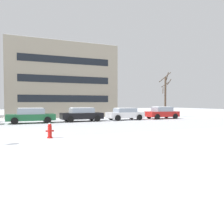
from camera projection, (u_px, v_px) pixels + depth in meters
road_surface at (0, 131)px, 16.35m from camera, size 80.00×9.09×0.00m
fire_hydrant at (50, 130)px, 12.86m from camera, size 0.44×0.30×0.85m
parked_car_green at (31, 115)px, 22.18m from camera, size 4.46×2.02×1.48m
parked_car_black at (82, 114)px, 24.32m from camera, size 4.32×2.13×1.46m
parked_car_white at (125, 114)px, 26.28m from camera, size 4.10×2.13×1.39m
parked_car_red at (162, 113)px, 28.30m from camera, size 3.99×2.02×1.50m
tree_far_left at (165, 95)px, 31.46m from camera, size 1.64×1.79×6.19m
building_far_right at (60, 82)px, 34.04m from camera, size 14.64×8.95×10.06m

